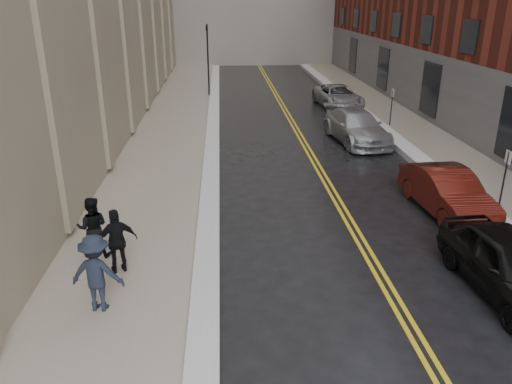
{
  "coord_description": "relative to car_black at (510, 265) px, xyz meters",
  "views": [
    {
      "loc": [
        -1.67,
        -7.39,
        7.05
      ],
      "look_at": [
        -0.72,
        6.41,
        1.6
      ],
      "focal_mm": 35.0,
      "sensor_mm": 36.0,
      "label": 1
    }
  ],
  "objects": [
    {
      "name": "sidewalk_left",
      "position": [
        -9.91,
        12.93,
        -0.72
      ],
      "size": [
        4.0,
        64.0,
        0.15
      ],
      "primitive_type": "cube",
      "color": "gray",
      "rests_on": "ground"
    },
    {
      "name": "sidewalk_right",
      "position": [
        3.59,
        12.93,
        -0.72
      ],
      "size": [
        3.0,
        64.0,
        0.15
      ],
      "primitive_type": "cube",
      "color": "gray",
      "rests_on": "ground"
    },
    {
      "name": "lane_stripe_a",
      "position": [
        -3.03,
        12.93,
        -0.79
      ],
      "size": [
        0.12,
        64.0,
        0.01
      ],
      "primitive_type": "cube",
      "color": "gold",
      "rests_on": "ground"
    },
    {
      "name": "lane_stripe_b",
      "position": [
        -2.79,
        12.93,
        -0.79
      ],
      "size": [
        0.12,
        64.0,
        0.01
      ],
      "primitive_type": "cube",
      "color": "gold",
      "rests_on": "ground"
    },
    {
      "name": "snow_ridge_left",
      "position": [
        -7.61,
        12.93,
        -0.67
      ],
      "size": [
        0.7,
        60.8,
        0.26
      ],
      "primitive_type": "cube",
      "color": "white",
      "rests_on": "ground"
    },
    {
      "name": "snow_ridge_right",
      "position": [
        1.74,
        12.93,
        -0.65
      ],
      "size": [
        0.85,
        60.8,
        0.3
      ],
      "primitive_type": "cube",
      "color": "white",
      "rests_on": "ground"
    },
    {
      "name": "traffic_signal",
      "position": [
        -8.01,
        26.93,
        2.29
      ],
      "size": [
        0.18,
        0.15,
        5.2
      ],
      "color": "black",
      "rests_on": "ground"
    },
    {
      "name": "parking_sign_near",
      "position": [
        2.49,
        4.93,
        0.56
      ],
      "size": [
        0.06,
        0.35,
        2.23
      ],
      "color": "black",
      "rests_on": "ground"
    },
    {
      "name": "parking_sign_far",
      "position": [
        2.49,
        16.93,
        0.56
      ],
      "size": [
        0.06,
        0.35,
        2.23
      ],
      "color": "black",
      "rests_on": "ground"
    },
    {
      "name": "car_black",
      "position": [
        0.0,
        0.0,
        0.0
      ],
      "size": [
        2.15,
        4.78,
        1.59
      ],
      "primitive_type": "imported",
      "rotation": [
        0.0,
        0.0,
        0.06
      ],
      "color": "black",
      "rests_on": "ground"
    },
    {
      "name": "car_maroon",
      "position": [
        0.59,
        5.03,
        -0.03
      ],
      "size": [
        1.95,
        4.75,
        1.53
      ],
      "primitive_type": "imported",
      "rotation": [
        0.0,
        0.0,
        0.07
      ],
      "color": "#4D130D",
      "rests_on": "ground"
    },
    {
      "name": "car_silver_near",
      "position": [
        -0.21,
        14.18,
        -0.0
      ],
      "size": [
        2.84,
        5.68,
        1.59
      ],
      "primitive_type": "imported",
      "rotation": [
        0.0,
        0.0,
        0.12
      ],
      "color": "#9EA1A5",
      "rests_on": "ground"
    },
    {
      "name": "car_silver_far",
      "position": [
        0.77,
        22.79,
        -0.07
      ],
      "size": [
        2.87,
        5.44,
        1.46
      ],
      "primitive_type": "imported",
      "rotation": [
        0.0,
        0.0,
        0.09
      ],
      "color": "#A5A8AD",
      "rests_on": "ground"
    },
    {
      "name": "pedestrian_a",
      "position": [
        -10.76,
        2.38,
        0.24
      ],
      "size": [
        0.91,
        0.73,
        1.78
      ],
      "primitive_type": "imported",
      "rotation": [
        0.0,
        0.0,
        3.21
      ],
      "color": "black",
      "rests_on": "sidewalk_left"
    },
    {
      "name": "pedestrian_b",
      "position": [
        -10.06,
        -0.23,
        0.3
      ],
      "size": [
        1.32,
        0.88,
        1.9
      ],
      "primitive_type": "imported",
      "rotation": [
        0.0,
        0.0,
        3.0
      ],
      "color": "#1C2232",
      "rests_on": "sidewalk_left"
    },
    {
      "name": "pedestrian_c",
      "position": [
        -9.92,
        1.49,
        0.25
      ],
      "size": [
        1.14,
        0.79,
        1.79
      ],
      "primitive_type": "imported",
      "rotation": [
        0.0,
        0.0,
        3.51
      ],
      "color": "black",
      "rests_on": "sidewalk_left"
    }
  ]
}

